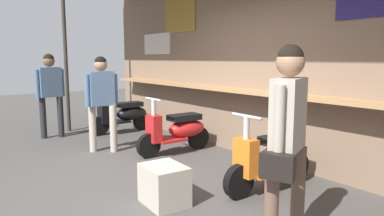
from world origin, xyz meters
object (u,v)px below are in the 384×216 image
object	(u,v)px
scooter_orange	(274,158)
shopper_with_handbag	(287,126)
scooter_black	(125,115)
scooter_red	(179,130)
shopper_passing	(50,86)
shopper_browsing	(102,94)
merchandise_crate	(164,185)

from	to	relation	value
scooter_orange	shopper_with_handbag	bearing A→B (deg)	45.54
scooter_black	scooter_red	distance (m)	2.07
shopper_with_handbag	shopper_passing	bearing A→B (deg)	161.87
shopper_passing	shopper_with_handbag	bearing A→B (deg)	-0.82
shopper_browsing	merchandise_crate	world-z (taller)	shopper_browsing
shopper_passing	merchandise_crate	world-z (taller)	shopper_passing
scooter_red	merchandise_crate	distance (m)	2.16
shopper_browsing	shopper_passing	distance (m)	1.70
scooter_black	shopper_with_handbag	distance (m)	5.24
shopper_browsing	merchandise_crate	size ratio (longest dim) A/B	3.20
scooter_orange	shopper_with_handbag	xyz separation A→B (m)	(0.95, -1.00, 0.66)
scooter_red	merchandise_crate	bearing A→B (deg)	52.37
scooter_red	shopper_passing	xyz separation A→B (m)	(-2.47, -1.41, 0.66)
scooter_red	shopper_passing	bearing A→B (deg)	-59.07
scooter_red	shopper_with_handbag	distance (m)	3.26
shopper_with_handbag	shopper_browsing	bearing A→B (deg)	157.81
shopper_passing	shopper_browsing	bearing A→B (deg)	8.42
shopper_with_handbag	shopper_browsing	size ratio (longest dim) A/B	1.05
scooter_orange	shopper_with_handbag	size ratio (longest dim) A/B	0.82
scooter_red	shopper_browsing	xyz separation A→B (m)	(-0.82, -1.01, 0.61)
scooter_red	merchandise_crate	size ratio (longest dim) A/B	2.75
shopper_browsing	shopper_passing	xyz separation A→B (m)	(-1.65, -0.40, 0.04)
shopper_browsing	shopper_passing	size ratio (longest dim) A/B	0.97
shopper_browsing	merchandise_crate	xyz separation A→B (m)	(2.50, -0.34, -0.78)
scooter_orange	shopper_passing	distance (m)	4.81
shopper_passing	merchandise_crate	distance (m)	4.23
scooter_orange	merchandise_crate	xyz separation A→B (m)	(-0.40, -1.35, -0.17)
scooter_black	merchandise_crate	distance (m)	3.99
scooter_black	scooter_orange	size ratio (longest dim) A/B	1.00
scooter_red	shopper_browsing	world-z (taller)	shopper_browsing
shopper_with_handbag	merchandise_crate	bearing A→B (deg)	172.27
scooter_orange	shopper_passing	world-z (taller)	shopper_passing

